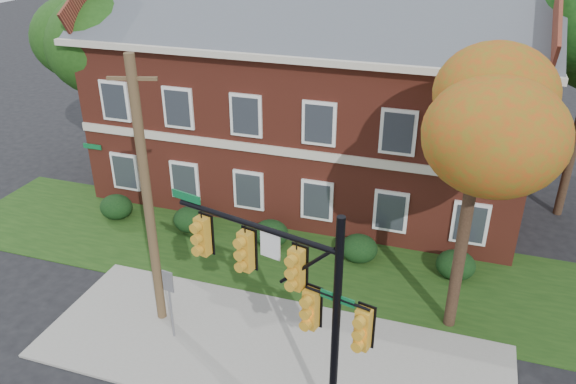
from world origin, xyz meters
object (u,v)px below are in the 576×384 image
(hedge_far_left, at_px, (116,207))
(utility_pole, at_px, (147,199))
(hedge_left, at_px, (190,220))
(tree_near_right, at_px, (490,130))
(hedge_center, at_px, (271,233))
(apartment_building, at_px, (310,86))
(sign_post, at_px, (169,294))
(hedge_far_right, at_px, (456,265))
(tree_left_rear, at_px, (98,37))
(traffic_signal, at_px, (294,292))
(hedge_right, at_px, (359,248))

(hedge_far_left, bearing_deg, utility_pole, -45.75)
(hedge_left, height_order, tree_near_right, tree_near_right)
(hedge_left, bearing_deg, hedge_center, 0.00)
(apartment_building, distance_m, sign_post, 11.78)
(apartment_building, height_order, hedge_left, apartment_building)
(hedge_far_right, relative_size, tree_left_rear, 0.16)
(hedge_far_left, distance_m, sign_post, 8.55)
(hedge_far_left, xyz_separation_m, tree_left_rear, (-2.73, 4.14, 6.16))
(hedge_far_left, height_order, traffic_signal, traffic_signal)
(tree_left_rear, bearing_deg, apartment_building, 6.54)
(sign_post, bearing_deg, hedge_far_right, 45.16)
(hedge_left, relative_size, hedge_far_right, 1.00)
(hedge_left, height_order, hedge_right, same)
(hedge_right, relative_size, sign_post, 0.57)
(apartment_building, xyz_separation_m, utility_pole, (-1.85, -10.54, -0.64))
(hedge_right, distance_m, sign_post, 7.61)
(tree_left_rear, relative_size, sign_post, 3.59)
(hedge_far_left, bearing_deg, traffic_signal, -36.08)
(apartment_building, relative_size, hedge_center, 13.43)
(tree_near_right, bearing_deg, hedge_far_right, 94.52)
(tree_near_right, bearing_deg, utility_pole, -164.89)
(tree_near_right, bearing_deg, sign_post, -158.99)
(tree_left_rear, bearing_deg, traffic_signal, -41.77)
(hedge_left, height_order, sign_post, sign_post)
(hedge_center, xyz_separation_m, tree_left_rear, (-9.73, 4.14, 6.16))
(hedge_right, bearing_deg, utility_pole, -135.36)
(hedge_far_left, relative_size, hedge_left, 1.00)
(hedge_left, xyz_separation_m, tree_left_rear, (-6.23, 4.14, 6.16))
(hedge_far_left, bearing_deg, hedge_far_right, 0.00)
(hedge_left, distance_m, hedge_far_right, 10.50)
(apartment_building, height_order, hedge_far_right, apartment_building)
(tree_near_right, bearing_deg, hedge_center, 158.58)
(traffic_signal, height_order, utility_pole, utility_pole)
(hedge_far_left, distance_m, hedge_left, 3.50)
(traffic_signal, bearing_deg, hedge_right, 102.35)
(hedge_center, bearing_deg, traffic_signal, -66.14)
(hedge_center, relative_size, sign_post, 0.57)
(hedge_far_left, relative_size, hedge_right, 1.00)
(hedge_right, distance_m, traffic_signal, 8.23)
(hedge_right, bearing_deg, hedge_center, 180.00)
(hedge_center, relative_size, hedge_far_right, 1.00)
(hedge_left, xyz_separation_m, hedge_far_right, (10.50, 0.00, 0.00))
(hedge_center, distance_m, traffic_signal, 8.88)
(apartment_building, xyz_separation_m, hedge_right, (3.50, -5.25, -4.46))
(tree_near_right, relative_size, traffic_signal, 1.38)
(hedge_right, bearing_deg, hedge_far_right, 0.00)
(apartment_building, distance_m, hedge_right, 7.73)
(tree_near_right, height_order, traffic_signal, tree_near_right)
(apartment_building, bearing_deg, hedge_far_left, -143.11)
(hedge_far_right, bearing_deg, hedge_center, 180.00)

